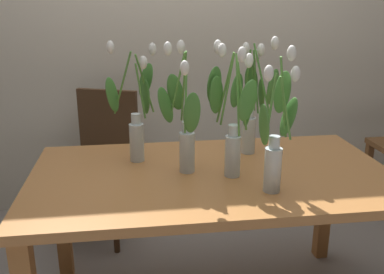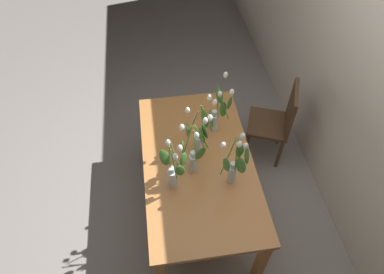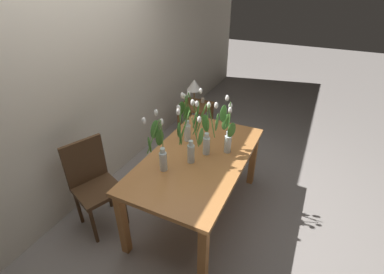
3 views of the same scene
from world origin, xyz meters
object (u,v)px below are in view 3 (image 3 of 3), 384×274
Objects in this scene: dining_table at (198,164)px; tulip_vase_2 at (228,133)px; side_table at (196,112)px; tulip_vase_0 at (160,149)px; dining_chair at (93,180)px; tulip_vase_1 at (189,144)px; pillar_candle at (203,100)px; table_lamp at (194,86)px; tulip_vase_4 at (187,120)px; tulip_vase_3 at (205,132)px.

dining_table is 2.82× the size of tulip_vase_2.
tulip_vase_0 is at bearing -164.65° from side_table.
tulip_vase_2 is at bearing -55.79° from dining_chair.
side_table is at bearing 23.00° from tulip_vase_1.
dining_chair is 2.15m from pillar_candle.
table_lamp reaches higher than side_table.
tulip_vase_0 is at bearing -163.93° from table_lamp.
dining_chair is at bearing 175.25° from side_table.
tulip_vase_4 reaches higher than dining_chair.
tulip_vase_0 is at bearing 146.00° from dining_table.
dining_table is 1.73m from pillar_candle.
dining_chair is (-0.21, 0.67, -0.43)m from tulip_vase_0.
pillar_candle is (1.53, 0.69, -0.39)m from tulip_vase_3.
tulip_vase_1 is at bearing 160.88° from tulip_vase_3.
tulip_vase_2 is 1.40m from dining_chair.
tulip_vase_0 is at bearing 147.37° from tulip_vase_3.
side_table is at bearing 21.20° from tulip_vase_4.
tulip_vase_4 reaches higher than table_lamp.
tulip_vase_4 is at bearing 28.83° from tulip_vase_1.
table_lamp is (1.79, 0.52, -0.09)m from tulip_vase_0.
table_lamp is at bearing 26.64° from dining_table.
tulip_vase_4 is 1.11m from dining_chair.
table_lamp is (1.59, 0.70, -0.09)m from tulip_vase_1.
dining_table is 0.34m from tulip_vase_3.
tulip_vase_0 is at bearing -72.10° from dining_chair.
tulip_vase_2 is (0.53, -0.44, -0.00)m from tulip_vase_0.
tulip_vase_4 is at bearing 58.87° from tulip_vase_3.
tulip_vase_1 reaches higher than side_table.
tulip_vase_1 is 1.00× the size of tulip_vase_2.
dining_chair reaches higher than dining_table.
tulip_vase_3 is at bearing -121.13° from tulip_vase_4.
tulip_vase_3 is at bearing -151.90° from side_table.
tulip_vase_1 is (-0.13, 0.03, 0.30)m from dining_table.
tulip_vase_4 reaches higher than pillar_candle.
side_table is (1.25, 0.48, -0.54)m from tulip_vase_4.
dining_table is at bearing -14.62° from tulip_vase_1.
tulip_vase_2 is 1.03× the size of side_table.
dining_table reaches higher than side_table.
tulip_vase_0 is at bearing -178.67° from tulip_vase_4.
table_lamp reaches higher than dining_chair.
side_table is (1.49, 0.72, -0.22)m from dining_table.
tulip_vase_4 is 1.34m from table_lamp.
tulip_vase_3 is 1.04× the size of side_table.
dining_table is 1.72× the size of dining_chair.
tulip_vase_1 is at bearing -151.17° from tulip_vase_4.
tulip_vase_3 is (-0.13, 0.18, 0.03)m from tulip_vase_2.
table_lamp reaches higher than dining_table.
tulip_vase_3 is 0.98× the size of tulip_vase_4.
pillar_candle is (0.12, -0.06, 0.16)m from side_table.
tulip_vase_2 is 1.66m from side_table.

